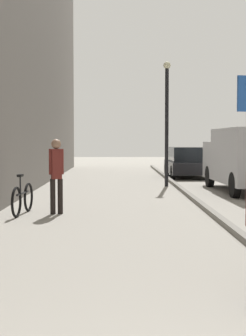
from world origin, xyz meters
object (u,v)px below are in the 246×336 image
pedestrian_main_foreground (56,171)px  bicycle_leaning (23,199)px  lamp_post (167,115)px  parked_car (187,162)px

pedestrian_main_foreground → bicycle_leaning: size_ratio=1.02×
pedestrian_main_foreground → lamp_post: bearing=47.3°
lamp_post → bicycle_leaning: 8.80m
bicycle_leaning → pedestrian_main_foreground: bearing=9.5°
pedestrian_main_foreground → parked_car: size_ratio=0.43×
parked_car → lamp_post: bearing=-106.7°
lamp_post → parked_car: bearing=73.6°
parked_car → bicycle_leaning: (-5.57, -12.25, -0.33)m
pedestrian_main_foreground → lamp_post: (3.34, 7.34, 1.68)m
lamp_post → bicycle_leaning: size_ratio=2.69×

